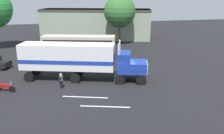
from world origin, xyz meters
The scene contains 9 objects.
ground_plane centered at (0.00, 0.00, 0.00)m, with size 120.00×120.00×0.00m, color black.
lane_stripe_near centered at (-4.71, -3.50, 0.01)m, with size 4.40×0.16×0.01m, color silver.
lane_stripe_mid centered at (-3.28, -5.94, 0.01)m, with size 4.40×0.16×0.01m, color silver.
semi_truck centered at (-4.86, 1.69, 2.52)m, with size 14.22×6.78×4.50m.
person_bystander centered at (-6.84, -0.63, 0.89)m, with size 0.42×0.48×1.63m.
parked_bus centered at (-3.70, 11.77, 2.07)m, with size 11.27×5.53×3.40m.
motorcycle centered at (-12.33, -0.28, 0.48)m, with size 1.95×0.98×1.12m.
tree_center centered at (5.11, 20.76, 6.27)m, with size 6.04×6.04×9.31m.
building_backdrop centered at (1.68, 27.95, 3.43)m, with size 24.17×12.98×6.42m.
Camera 1 is at (-7.07, -24.83, 9.40)m, focal length 38.85 mm.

